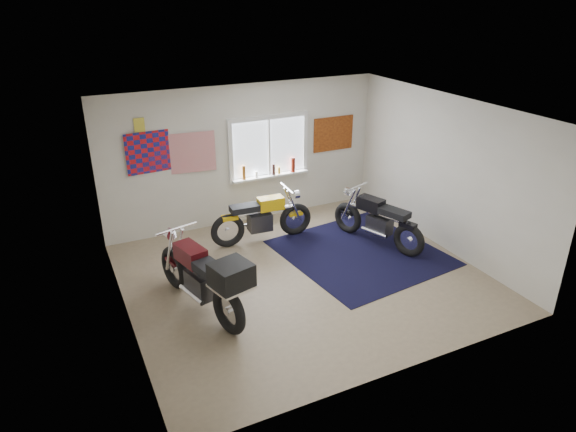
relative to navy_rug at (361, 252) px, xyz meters
name	(u,v)px	position (x,y,z in m)	size (l,w,h in m)	color
ground	(303,277)	(-1.29, -0.29, -0.01)	(5.50, 5.50, 0.00)	#9E896B
room_shell	(305,182)	(-1.29, -0.29, 1.63)	(5.50, 5.50, 5.50)	white
navy_rug	(361,252)	(0.00, 0.00, 0.00)	(2.50, 2.60, 0.01)	black
window_assembly	(269,151)	(-0.79, 2.18, 1.36)	(1.66, 0.17, 1.26)	white
oil_bottles	(274,168)	(-0.71, 2.11, 1.02)	(1.13, 0.09, 0.30)	brown
flag_display	(139,125)	(-3.19, 2.19, 2.14)	(1.60, 0.10, 1.17)	red
triumph_poster	(333,134)	(0.66, 2.19, 1.54)	(0.90, 0.03, 0.70)	#A54C14
yellow_triumph	(262,219)	(-1.37, 1.22, 0.42)	(1.95, 0.58, 0.98)	black
black_chrome_bike	(378,222)	(0.46, 0.19, 0.43)	(0.84, 1.87, 1.00)	black
maroon_tourer	(205,278)	(-3.00, -0.59, 0.57)	(0.96, 2.17, 1.11)	black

